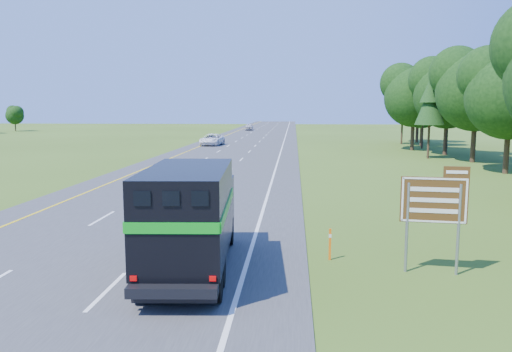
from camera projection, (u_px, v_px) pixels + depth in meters
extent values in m
plane|color=#3B5416|center=(3.00, 320.00, 12.10)|extent=(300.00, 300.00, 0.00)
cube|color=#38383A|center=(237.00, 150.00, 61.50)|extent=(15.00, 260.00, 0.04)
cube|color=yellow|center=(193.00, 149.00, 61.90)|extent=(0.15, 260.00, 0.01)
cube|color=white|center=(281.00, 150.00, 61.08)|extent=(0.15, 260.00, 0.01)
cylinder|color=black|center=(176.00, 231.00, 18.66)|extent=(0.40, 1.05, 1.03)
cylinder|color=black|center=(229.00, 231.00, 18.64)|extent=(0.40, 1.05, 1.03)
cylinder|color=black|center=(150.00, 269.00, 14.22)|extent=(0.40, 1.05, 1.03)
cylinder|color=black|center=(219.00, 269.00, 14.20)|extent=(0.40, 1.05, 1.03)
cylinder|color=black|center=(141.00, 283.00, 13.11)|extent=(0.40, 1.05, 1.03)
cylinder|color=black|center=(216.00, 283.00, 13.09)|extent=(0.40, 1.05, 1.03)
cube|color=black|center=(192.00, 250.00, 15.68)|extent=(2.74, 7.60, 0.26)
cube|color=black|center=(202.00, 202.00, 18.41)|extent=(2.40, 1.83, 1.77)
cube|color=black|center=(204.00, 185.00, 19.19)|extent=(2.05, 0.19, 0.56)
cube|color=black|center=(188.00, 211.00, 14.84)|extent=(2.69, 5.56, 2.57)
cube|color=#089F17|center=(172.00, 228.00, 12.12)|extent=(2.33, 0.20, 0.28)
cube|color=#089F17|center=(148.00, 206.00, 14.83)|extent=(0.40, 5.40, 0.28)
cube|color=#089F17|center=(228.00, 206.00, 14.81)|extent=(0.40, 5.40, 0.28)
cube|color=black|center=(142.00, 199.00, 12.03)|extent=(0.42, 0.07, 0.37)
cube|color=black|center=(171.00, 199.00, 12.02)|extent=(0.42, 0.07, 0.37)
cube|color=black|center=(200.00, 199.00, 12.02)|extent=(0.42, 0.07, 0.37)
cube|color=black|center=(174.00, 301.00, 12.49)|extent=(2.15, 0.26, 0.09)
cube|color=#B20505|center=(133.00, 278.00, 12.30)|extent=(0.17, 0.05, 0.13)
cube|color=#B20505|center=(213.00, 279.00, 12.28)|extent=(0.17, 0.05, 0.13)
imported|color=white|center=(212.00, 140.00, 68.28)|extent=(3.01, 5.77, 1.55)
imported|color=#ADADB4|center=(249.00, 127.00, 114.31)|extent=(2.17, 4.72, 1.57)
cylinder|color=gray|center=(407.00, 228.00, 15.50)|extent=(0.09, 0.09, 2.84)
cylinder|color=gray|center=(459.00, 230.00, 15.21)|extent=(0.09, 0.09, 2.84)
cube|color=#4E2E10|center=(434.00, 200.00, 15.23)|extent=(1.98, 0.30, 1.42)
cube|color=#4E2E10|center=(457.00, 172.00, 15.00)|extent=(0.76, 0.15, 0.34)
cube|color=white|center=(434.00, 200.00, 15.20)|extent=(1.88, 0.24, 1.36)
cube|color=#FF640D|center=(330.00, 244.00, 16.84)|extent=(0.08, 0.04, 1.08)
cube|color=white|center=(330.00, 236.00, 16.80)|extent=(0.09, 0.05, 0.12)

